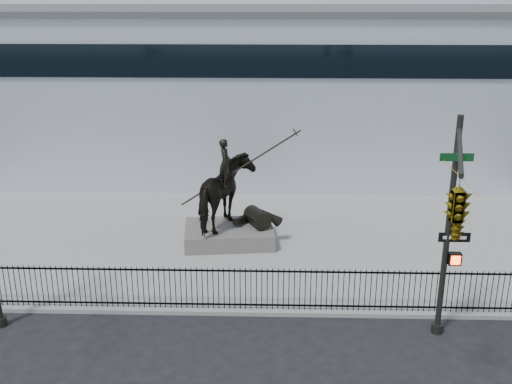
{
  "coord_description": "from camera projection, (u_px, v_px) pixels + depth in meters",
  "views": [
    {
      "loc": [
        1.73,
        -16.49,
        10.37
      ],
      "look_at": [
        1.09,
        6.0,
        2.68
      ],
      "focal_mm": 42.0,
      "sensor_mm": 36.0,
      "label": 1
    }
  ],
  "objects": [
    {
      "name": "building",
      "position": [
        245.0,
        89.0,
        36.46
      ],
      "size": [
        44.0,
        14.0,
        9.0
      ],
      "primitive_type": "cube",
      "color": "silver",
      "rests_on": "ground"
    },
    {
      "name": "picket_fence",
      "position": [
        219.0,
        288.0,
        19.89
      ],
      "size": [
        22.1,
        0.1,
        1.5
      ],
      "color": "black",
      "rests_on": "plaza"
    },
    {
      "name": "statue_plinth",
      "position": [
        229.0,
        234.0,
        25.28
      ],
      "size": [
        3.92,
        2.9,
        0.69
      ],
      "primitive_type": "cube",
      "rotation": [
        0.0,
        0.0,
        0.11
      ],
      "color": "#5C5954",
      "rests_on": "plaza"
    },
    {
      "name": "equestrian_statue",
      "position": [
        230.0,
        194.0,
        24.71
      ],
      "size": [
        4.69,
        3.15,
        3.99
      ],
      "rotation": [
        0.0,
        0.0,
        0.11
      ],
      "color": "black",
      "rests_on": "statue_plinth"
    },
    {
      "name": "ground",
      "position": [
        216.0,
        332.0,
        19.0
      ],
      "size": [
        120.0,
        120.0,
        0.0
      ],
      "primitive_type": "plane",
      "color": "black",
      "rests_on": "ground"
    },
    {
      "name": "traffic_signal_right",
      "position": [
        456.0,
        215.0,
        15.36
      ],
      "size": [
        2.17,
        6.86,
        7.0
      ],
      "color": "black",
      "rests_on": "ground"
    },
    {
      "name": "plaza",
      "position": [
        231.0,
        242.0,
        25.6
      ],
      "size": [
        30.0,
        12.0,
        0.15
      ],
      "primitive_type": "cube",
      "color": "gray",
      "rests_on": "ground"
    }
  ]
}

